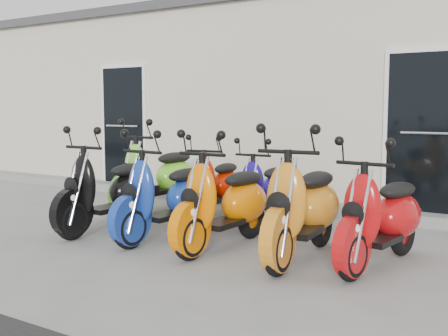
{
  "coord_description": "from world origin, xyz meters",
  "views": [
    {
      "loc": [
        3.94,
        -5.48,
        1.53
      ],
      "look_at": [
        0.0,
        0.6,
        0.75
      ],
      "focal_mm": 45.0,
      "sensor_mm": 36.0,
      "label": 1
    }
  ],
  "objects": [
    {
      "name": "scooter_back_green",
      "position": [
        -1.35,
        0.86,
        0.69
      ],
      "size": [
        0.73,
        1.89,
        1.39
      ],
      "primitive_type": null,
      "rotation": [
        0.0,
        0.0,
        -0.02
      ],
      "color": "#73DC2B",
      "rests_on": "ground"
    },
    {
      "name": "scooter_back_red",
      "position": [
        -0.4,
        1.0,
        0.59
      ],
      "size": [
        0.81,
        1.67,
        1.18
      ],
      "primitive_type": null,
      "rotation": [
        0.0,
        0.0,
        0.15
      ],
      "color": "red",
      "rests_on": "ground"
    },
    {
      "name": "scooter_front_orange_a",
      "position": [
        0.68,
        -0.43,
        0.66
      ],
      "size": [
        0.69,
        1.79,
        1.31
      ],
      "primitive_type": null,
      "rotation": [
        0.0,
        0.0,
        -0.03
      ],
      "color": "orange",
      "rests_on": "ground"
    },
    {
      "name": "scooter_front_blue",
      "position": [
        -0.12,
        -0.43,
        0.65
      ],
      "size": [
        0.74,
        1.79,
        1.3
      ],
      "primitive_type": null,
      "rotation": [
        0.0,
        0.0,
        -0.06
      ],
      "color": "navy",
      "rests_on": "ground"
    },
    {
      "name": "door_left",
      "position": [
        -3.2,
        2.17,
        1.26
      ],
      "size": [
        1.07,
        0.08,
        2.22
      ],
      "primitive_type": "cube",
      "color": "black",
      "rests_on": "front_step"
    },
    {
      "name": "scooter_front_red",
      "position": [
        2.33,
        -0.23,
        0.64
      ],
      "size": [
        0.83,
        1.79,
        1.28
      ],
      "primitive_type": null,
      "rotation": [
        0.0,
        0.0,
        -0.12
      ],
      "color": "#B50C0F",
      "rests_on": "ground"
    },
    {
      "name": "scooter_front_black",
      "position": [
        -1.0,
        -0.47,
        0.66
      ],
      "size": [
        0.65,
        1.79,
        1.32
      ],
      "primitive_type": null,
      "rotation": [
        0.0,
        0.0,
        -0.0
      ],
      "color": "black",
      "rests_on": "ground"
    },
    {
      "name": "front_step",
      "position": [
        0.0,
        2.02,
        0.07
      ],
      "size": [
        14.0,
        0.4,
        0.15
      ],
      "primitive_type": "cube",
      "color": "gray",
      "rests_on": "ground"
    },
    {
      "name": "ground",
      "position": [
        0.0,
        0.0,
        0.0
      ],
      "size": [
        80.0,
        80.0,
        0.0
      ],
      "primitive_type": "plane",
      "color": "gray",
      "rests_on": "ground"
    },
    {
      "name": "scooter_front_orange_b",
      "position": [
        1.59,
        -0.39,
        0.7
      ],
      "size": [
        0.85,
        1.93,
        1.39
      ],
      "primitive_type": null,
      "rotation": [
        0.0,
        0.0,
        0.09
      ],
      "color": "orange",
      "rests_on": "ground"
    },
    {
      "name": "roof_cap",
      "position": [
        0.0,
        5.2,
        3.28
      ],
      "size": [
        14.2,
        6.2,
        0.16
      ],
      "primitive_type": "cube",
      "color": "#3F3F42",
      "rests_on": "building"
    },
    {
      "name": "scooter_back_blue",
      "position": [
        0.38,
        1.02,
        0.58
      ],
      "size": [
        0.65,
        1.59,
        1.15
      ],
      "primitive_type": null,
      "rotation": [
        0.0,
        0.0,
        0.05
      ],
      "color": "navy",
      "rests_on": "ground"
    },
    {
      "name": "building",
      "position": [
        0.0,
        5.2,
        1.6
      ],
      "size": [
        14.0,
        6.0,
        3.2
      ],
      "primitive_type": "cube",
      "color": "beige",
      "rests_on": "ground"
    }
  ]
}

